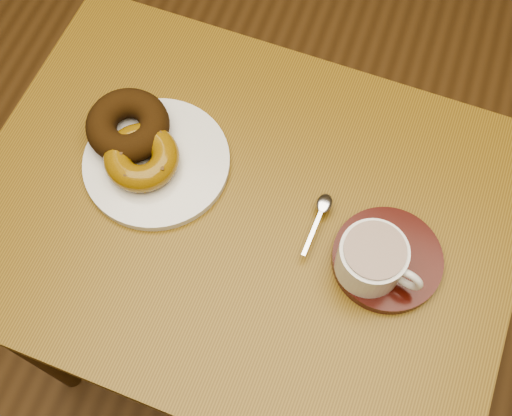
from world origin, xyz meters
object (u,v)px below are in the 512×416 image
(cafe_table, at_px, (243,240))
(coffee_cup, at_px, (373,259))
(donut_plate, at_px, (157,162))
(saucer, at_px, (387,259))

(cafe_table, bearing_deg, coffee_cup, -7.10)
(donut_plate, bearing_deg, coffee_cup, -10.16)
(cafe_table, bearing_deg, saucer, -0.26)
(donut_plate, relative_size, saucer, 1.42)
(cafe_table, xyz_separation_m, donut_plate, (-0.14, 0.03, 0.12))
(donut_plate, bearing_deg, cafe_table, -11.44)
(coffee_cup, bearing_deg, saucer, 60.31)
(coffee_cup, bearing_deg, donut_plate, -176.29)
(donut_plate, height_order, saucer, saucer)
(cafe_table, relative_size, donut_plate, 3.73)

